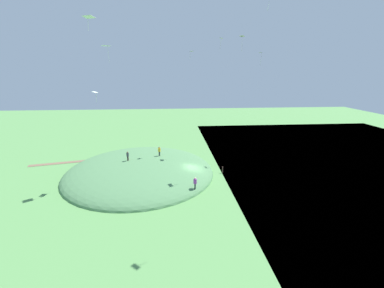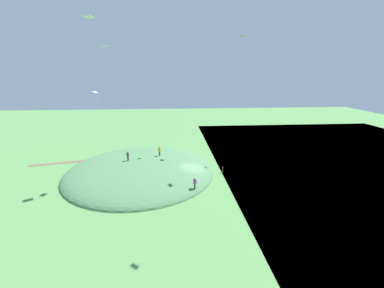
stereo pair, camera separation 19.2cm
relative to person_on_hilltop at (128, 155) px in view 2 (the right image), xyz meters
The scene contains 15 objects.
ground_plane 11.34m from the person_on_hilltop, 167.25° to the left, with size 160.00×160.00×0.00m, color #58924D.
lake_water 43.03m from the person_on_hilltop, behind, with size 54.75×80.00×0.40m, color slate.
grass_hill 3.62m from the person_on_hilltop, behind, with size 24.38×26.61×4.27m, color #528552.
dirt_path 13.37m from the person_on_hilltop, 28.16° to the right, with size 14.20×1.09×0.04m, color brown.
person_on_hilltop is the anchor object (origin of this frame).
person_with_child 5.58m from the person_on_hilltop, 155.41° to the right, with size 0.63×0.63×1.66m.
person_walking_path 13.52m from the person_on_hilltop, 140.00° to the left, with size 0.59×0.59×1.71m.
kite_0 23.56m from the person_on_hilltop, 90.35° to the left, with size 1.19×1.04×1.19m.
kite_1 25.05m from the person_on_hilltop, behind, with size 0.81×0.87×2.11m.
kite_2 11.42m from the person_on_hilltop, 47.88° to the left, with size 0.74×0.99×1.63m.
kite_3 20.60m from the person_on_hilltop, 152.45° to the right, with size 0.77×0.76×1.37m.
kite_4 28.08m from the person_on_hilltop, 169.42° to the right, with size 0.59×0.69×2.07m.
kite_5 25.15m from the person_on_hilltop, 160.74° to the right, with size 0.61×0.84×2.00m.
kite_7 16.81m from the person_on_hilltop, 68.75° to the left, with size 1.44×1.34×2.19m.
mooring_post 15.86m from the person_on_hilltop, behind, with size 0.14×0.14×1.11m, color brown.
Camera 2 is at (3.33, 39.00, 16.23)m, focal length 24.38 mm.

